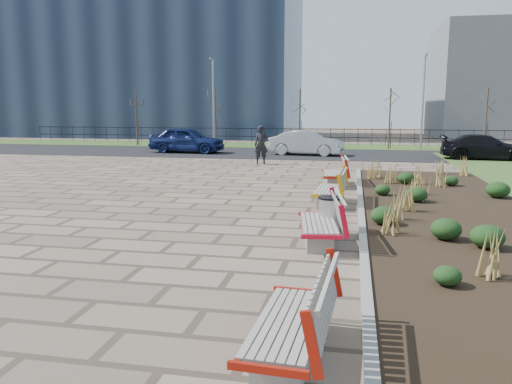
% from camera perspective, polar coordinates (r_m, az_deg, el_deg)
% --- Properties ---
extents(ground, '(120.00, 120.00, 0.00)m').
position_cam_1_polar(ground, '(9.29, -12.84, -8.27)').
color(ground, '#7C6755').
rests_on(ground, ground).
extents(planting_bed, '(4.50, 18.00, 0.10)m').
position_cam_1_polar(planting_bed, '(13.61, 21.78, -2.77)').
color(planting_bed, black).
rests_on(planting_bed, ground).
extents(planting_curb, '(0.16, 18.00, 0.15)m').
position_cam_1_polar(planting_curb, '(13.35, 11.92, -2.40)').
color(planting_curb, gray).
rests_on(planting_curb, ground).
extents(grass_verge_far, '(80.00, 5.00, 0.04)m').
position_cam_1_polar(grass_verge_far, '(36.36, 5.22, 5.26)').
color(grass_verge_far, '#33511E').
rests_on(grass_verge_far, ground).
extents(road, '(80.00, 7.00, 0.02)m').
position_cam_1_polar(road, '(30.42, 4.06, 4.39)').
color(road, black).
rests_on(road, ground).
extents(bench_a, '(1.02, 2.15, 1.00)m').
position_cam_1_polar(bench_a, '(5.78, 3.73, -14.10)').
color(bench_a, '#A9180B').
rests_on(bench_a, ground).
extents(bench_b, '(1.16, 2.20, 1.00)m').
position_cam_1_polar(bench_b, '(10.44, 7.16, -3.26)').
color(bench_b, red).
rests_on(bench_b, ground).
extents(bench_c, '(1.00, 2.14, 1.00)m').
position_cam_1_polar(bench_c, '(14.68, 8.32, 0.49)').
color(bench_c, '#D5990B').
rests_on(bench_c, ground).
extents(bench_d, '(1.08, 2.17, 1.00)m').
position_cam_1_polar(bench_d, '(18.35, 8.88, 2.32)').
color(bench_d, '#B51C0C').
rests_on(bench_d, ground).
extents(litter_bin, '(0.55, 0.55, 0.86)m').
position_cam_1_polar(litter_bin, '(11.15, 8.53, -2.83)').
color(litter_bin, '#B2B2B7').
rests_on(litter_bin, ground).
extents(pedestrian, '(0.79, 0.62, 1.91)m').
position_cam_1_polar(pedestrian, '(24.82, 0.60, 5.39)').
color(pedestrian, black).
rests_on(pedestrian, ground).
extents(car_blue, '(4.74, 2.16, 1.58)m').
position_cam_1_polar(car_blue, '(31.28, -7.89, 5.94)').
color(car_blue, '#111D4D').
rests_on(car_blue, road).
extents(car_silver, '(4.46, 2.07, 1.42)m').
position_cam_1_polar(car_silver, '(29.58, 5.76, 5.61)').
color(car_silver, '#A0A3A7').
rests_on(car_silver, road).
extents(car_black, '(4.72, 2.25, 1.33)m').
position_cam_1_polar(car_black, '(29.49, 24.71, 4.67)').
color(car_black, black).
rests_on(car_black, road).
extents(tree_a, '(1.40, 1.40, 4.00)m').
position_cam_1_polar(tree_a, '(37.95, -13.51, 8.28)').
color(tree_a, '#4C3D2D').
rests_on(tree_a, grass_verge_far).
extents(tree_b, '(1.40, 1.40, 4.00)m').
position_cam_1_polar(tree_b, '(35.89, -4.66, 8.44)').
color(tree_b, '#4C3D2D').
rests_on(tree_b, grass_verge_far).
extents(tree_c, '(1.40, 1.40, 4.00)m').
position_cam_1_polar(tree_c, '(34.76, 5.02, 8.39)').
color(tree_c, '#4C3D2D').
rests_on(tree_c, grass_verge_far).
extents(tree_d, '(1.40, 1.40, 4.00)m').
position_cam_1_polar(tree_d, '(34.65, 15.03, 8.10)').
color(tree_d, '#4C3D2D').
rests_on(tree_d, grass_verge_far).
extents(tree_e, '(1.40, 1.40, 4.00)m').
position_cam_1_polar(tree_e, '(35.57, 24.80, 7.57)').
color(tree_e, '#4C3D2D').
rests_on(tree_e, grass_verge_far).
extents(lamp_west, '(0.24, 0.60, 6.00)m').
position_cam_1_polar(lamp_west, '(35.40, -4.90, 10.04)').
color(lamp_west, gray).
rests_on(lamp_west, grass_verge_far).
extents(lamp_east, '(0.24, 0.60, 6.00)m').
position_cam_1_polar(lamp_east, '(34.34, 18.54, 9.59)').
color(lamp_east, gray).
rests_on(lamp_east, grass_verge_far).
extents(railing_fence, '(44.00, 0.10, 1.20)m').
position_cam_1_polar(railing_fence, '(37.80, 5.47, 6.37)').
color(railing_fence, black).
rests_on(railing_fence, grass_verge_far).
extents(building_glass, '(40.00, 14.00, 15.00)m').
position_cam_1_polar(building_glass, '(54.68, -17.59, 14.20)').
color(building_glass, '#192338').
rests_on(building_glass, ground).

